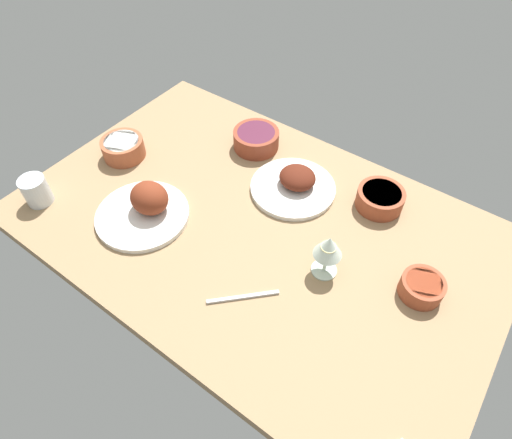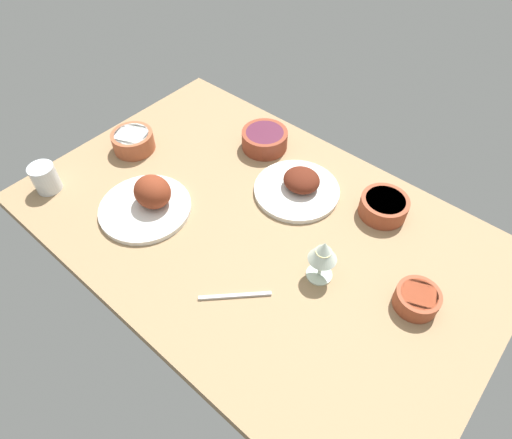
% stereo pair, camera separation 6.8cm
% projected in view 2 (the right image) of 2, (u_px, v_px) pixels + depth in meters
% --- Properties ---
extents(dining_table, '(1.40, 0.90, 0.04)m').
position_uv_depth(dining_table, '(256.00, 228.00, 1.29)').
color(dining_table, '#937551').
rests_on(dining_table, ground).
extents(plate_near_viewer, '(0.28, 0.28, 0.11)m').
position_uv_depth(plate_near_viewer, '(149.00, 200.00, 1.29)').
color(plate_near_viewer, silver).
rests_on(plate_near_viewer, dining_table).
extents(plate_center_main, '(0.27, 0.27, 0.07)m').
position_uv_depth(plate_center_main, '(299.00, 186.00, 1.34)').
color(plate_center_main, silver).
rests_on(plate_center_main, dining_table).
extents(bowl_sauce, '(0.11, 0.11, 0.05)m').
position_uv_depth(bowl_sauce, '(417.00, 299.00, 1.08)').
color(bowl_sauce, brown).
rests_on(bowl_sauce, dining_table).
extents(bowl_onions, '(0.16, 0.16, 0.06)m').
position_uv_depth(bowl_onions, '(265.00, 139.00, 1.48)').
color(bowl_onions, brown).
rests_on(bowl_onions, dining_table).
extents(bowl_soup, '(0.14, 0.14, 0.06)m').
position_uv_depth(bowl_soup, '(384.00, 206.00, 1.28)').
color(bowl_soup, brown).
rests_on(bowl_soup, dining_table).
extents(bowl_cream, '(0.14, 0.14, 0.06)m').
position_uv_depth(bowl_cream, '(133.00, 141.00, 1.47)').
color(bowl_cream, '#A35133').
rests_on(bowl_cream, dining_table).
extents(wine_glass, '(0.08, 0.08, 0.14)m').
position_uv_depth(wine_glass, '(323.00, 253.00, 1.08)').
color(wine_glass, silver).
rests_on(wine_glass, dining_table).
extents(water_tumbler, '(0.08, 0.08, 0.09)m').
position_uv_depth(water_tumbler, '(45.00, 178.00, 1.34)').
color(water_tumbler, silver).
rests_on(water_tumbler, dining_table).
extents(spoon_loose, '(0.14, 0.14, 0.01)m').
position_uv_depth(spoon_loose, '(235.00, 296.00, 1.11)').
color(spoon_loose, silver).
rests_on(spoon_loose, dining_table).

